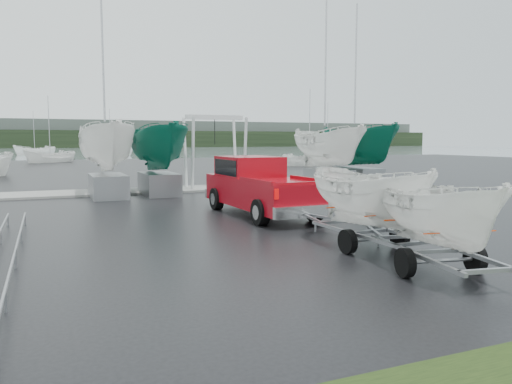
% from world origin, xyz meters
% --- Properties ---
extents(ground_plane, '(120.00, 120.00, 0.00)m').
position_xyz_m(ground_plane, '(0.00, 0.00, 0.00)').
color(ground_plane, black).
rests_on(ground_plane, ground).
extents(lake, '(300.00, 300.00, 0.00)m').
position_xyz_m(lake, '(0.00, 100.00, -0.01)').
color(lake, gray).
rests_on(lake, ground).
extents(dock, '(30.00, 3.00, 0.12)m').
position_xyz_m(dock, '(0.00, 13.00, 0.05)').
color(dock, gray).
rests_on(dock, ground).
extents(treeline, '(300.00, 8.00, 6.00)m').
position_xyz_m(treeline, '(0.00, 170.00, 3.00)').
color(treeline, black).
rests_on(treeline, ground).
extents(far_hill, '(300.00, 6.00, 10.00)m').
position_xyz_m(far_hill, '(0.00, 178.00, 5.00)').
color(far_hill, '#4C5651').
rests_on(far_hill, ground).
extents(pickup_truck, '(2.51, 6.44, 2.12)m').
position_xyz_m(pickup_truck, '(-0.79, 3.32, 1.11)').
color(pickup_truck, maroon).
rests_on(pickup_truck, ground).
extents(trailer_hitched, '(1.80, 3.63, 4.79)m').
position_xyz_m(trailer_hitched, '(-0.59, -3.39, 2.60)').
color(trailer_hitched, gray).
rests_on(trailer_hitched, ground).
extents(trailer_parked, '(1.88, 3.75, 4.48)m').
position_xyz_m(trailer_parked, '(-0.67, -5.79, 2.44)').
color(trailer_parked, gray).
rests_on(trailer_parked, ground).
extents(boat_hoist, '(3.30, 2.18, 4.12)m').
position_xyz_m(boat_hoist, '(0.72, 13.00, 2.67)').
color(boat_hoist, silver).
rests_on(boat_hoist, ground).
extents(keelboat_0, '(2.46, 3.20, 10.63)m').
position_xyz_m(keelboat_0, '(-5.34, 11.00, 3.92)').
color(keelboat_0, gray).
rests_on(keelboat_0, ground).
extents(keelboat_1, '(2.44, 3.20, 7.58)m').
position_xyz_m(keelboat_1, '(-2.84, 11.20, 3.87)').
color(keelboat_1, gray).
rests_on(keelboat_1, ground).
extents(keelboat_2, '(2.41, 3.20, 10.58)m').
position_xyz_m(keelboat_2, '(6.91, 11.00, 3.83)').
color(keelboat_2, gray).
rests_on(keelboat_2, ground).
extents(keelboat_3, '(2.54, 3.20, 10.71)m').
position_xyz_m(keelboat_3, '(9.15, 11.30, 4.04)').
color(keelboat_3, gray).
rests_on(keelboat_3, ground).
extents(mast_rack_0, '(0.56, 6.50, 0.06)m').
position_xyz_m(mast_rack_0, '(-9.00, 1.00, 0.35)').
color(mast_rack_0, gray).
rests_on(mast_rack_0, ground).
extents(moored_boat_1, '(3.40, 3.37, 11.29)m').
position_xyz_m(moored_boat_1, '(-7.48, 51.63, 0.00)').
color(moored_boat_1, white).
rests_on(moored_boat_1, ground).
extents(moored_boat_2, '(3.19, 3.18, 10.96)m').
position_xyz_m(moored_boat_2, '(17.40, 32.20, 0.01)').
color(moored_boat_2, white).
rests_on(moored_boat_2, ground).
extents(moored_boat_3, '(3.69, 3.66, 11.66)m').
position_xyz_m(moored_boat_3, '(28.84, 47.62, 0.00)').
color(moored_boat_3, white).
rests_on(moored_boat_3, ground).
extents(moored_boat_5, '(3.28, 3.22, 11.71)m').
position_xyz_m(moored_boat_5, '(2.29, 74.59, 0.00)').
color(moored_boat_5, white).
rests_on(moored_boat_5, ground).
extents(moored_boat_6, '(3.09, 3.03, 11.61)m').
position_xyz_m(moored_boat_6, '(-9.75, 86.08, 0.00)').
color(moored_boat_6, white).
rests_on(moored_boat_6, ground).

